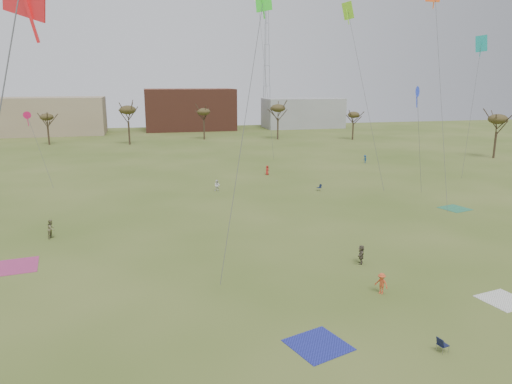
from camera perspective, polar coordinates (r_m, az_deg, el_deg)
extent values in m
plane|color=#40581B|center=(30.36, 5.40, -15.33)|extent=(260.00, 260.00, 0.00)
imported|color=olive|center=(48.75, -23.26, -4.06)|extent=(0.91, 1.04, 1.81)
imported|color=brown|center=(39.68, 12.46, -7.30)|extent=(1.11, 1.50, 1.57)
imported|color=#D04E27|center=(34.72, 14.76, -10.52)|extent=(1.01, 1.13, 1.51)
imported|color=white|center=(63.91, -4.67, 0.78)|extent=(0.89, 0.80, 1.52)
imported|color=#B3261E|center=(74.81, 1.35, 2.63)|extent=(0.86, 0.83, 1.48)
imported|color=navy|center=(87.71, 12.89, 3.86)|extent=(0.55, 0.94, 1.45)
cube|color=navy|center=(28.28, 7.43, -17.68)|extent=(3.81, 3.81, 0.03)
cube|color=silver|center=(36.96, 27.49, -11.42)|extent=(3.21, 3.21, 0.03)
cube|color=#B0366D|center=(42.99, -27.01, -7.96)|extent=(4.12, 4.12, 0.03)
cube|color=#2E7E57|center=(59.77, 22.67, -1.84)|extent=(3.51, 3.51, 0.03)
cube|color=#131835|center=(29.13, 21.44, -16.63)|extent=(0.59, 0.59, 0.04)
cube|color=#131835|center=(28.87, 21.15, -16.37)|extent=(0.23, 0.52, 0.44)
cube|color=#131D36|center=(64.55, 7.53, 0.52)|extent=(0.58, 0.58, 0.04)
cube|color=#131D36|center=(64.61, 7.71, 0.74)|extent=(0.22, 0.52, 0.44)
cube|color=teal|center=(74.47, 25.33, 15.74)|extent=(1.09, 1.09, 2.14)
cube|color=teal|center=(74.43, 25.27, 15.16)|extent=(0.08, 0.08, 1.93)
cylinder|color=#4C4C51|center=(73.67, 24.33, 8.67)|extent=(1.60, 0.81, 18.43)
cube|color=white|center=(85.16, 0.20, 21.70)|extent=(0.08, 0.08, 2.45)
cylinder|color=#4C4C51|center=(83.12, 1.20, 13.19)|extent=(2.31, 2.89, 27.10)
cone|color=#BE1450|center=(68.92, -25.68, 8.28)|extent=(0.97, 0.07, 0.97)
cube|color=#BE1450|center=(68.96, -25.63, 7.77)|extent=(0.08, 0.08, 1.59)
cylinder|color=#4C4C51|center=(67.85, -24.38, 4.43)|extent=(2.82, 2.60, 9.20)
cube|color=#2DD826|center=(34.01, 0.88, 21.16)|extent=(0.08, 0.08, 1.42)
cylinder|color=#4C4C51|center=(32.18, -1.75, 5.78)|extent=(3.72, 2.85, 18.84)
cube|color=#87DC24|center=(64.10, 10.93, 20.50)|extent=(1.05, 1.05, 2.06)
cube|color=#87DC24|center=(64.01, 10.90, 19.86)|extent=(0.08, 0.08, 1.85)
cylinder|color=#4C4C51|center=(61.99, 13.02, 10.48)|extent=(3.66, 5.26, 21.97)
cone|color=blue|center=(59.69, 18.70, 11.29)|extent=(1.25, 0.09, 1.25)
cube|color=blue|center=(59.71, 18.64, 10.53)|extent=(0.08, 0.08, 2.05)
cylinder|color=#4C4C51|center=(60.93, 18.93, 5.49)|extent=(2.06, 0.66, 12.29)
cube|color=red|center=(15.74, -25.77, 19.61)|extent=(0.08, 0.08, 2.13)
cylinder|color=#4C4C51|center=(55.06, 21.25, 10.09)|extent=(0.22, 5.94, 22.84)
cylinder|color=#3A2B1E|center=(119.74, -23.55, 6.22)|extent=(0.40, 0.40, 4.32)
ellipsoid|color=#473D1E|center=(119.39, -23.73, 8.20)|extent=(3.02, 3.02, 1.58)
cylinder|color=#3A2B1E|center=(113.86, -14.93, 6.84)|extent=(0.40, 0.40, 5.40)
ellipsoid|color=#473D1E|center=(113.44, -15.08, 9.45)|extent=(3.78, 3.78, 1.98)
cylinder|color=#3A2B1E|center=(120.72, -6.22, 7.37)|extent=(0.40, 0.40, 4.68)
ellipsoid|color=#473D1E|center=(120.35, -6.28, 9.51)|extent=(3.28, 3.28, 1.72)
cylinder|color=#3A2B1E|center=(120.36, 2.62, 7.56)|extent=(0.40, 0.40, 5.28)
ellipsoid|color=#473D1E|center=(119.96, 2.65, 9.98)|extent=(3.70, 3.70, 1.94)
cylinder|color=#3A2B1E|center=(121.96, 11.50, 7.13)|extent=(0.40, 0.40, 4.20)
ellipsoid|color=#473D1E|center=(121.62, 11.59, 9.03)|extent=(2.94, 2.94, 1.54)
cylinder|color=#3A2B1E|center=(101.48, 26.64, 5.05)|extent=(0.40, 0.40, 5.04)
ellipsoid|color=#473D1E|center=(101.02, 26.93, 7.78)|extent=(3.53, 3.53, 1.85)
cube|color=#937F60|center=(142.95, -24.07, 8.28)|extent=(32.00, 14.00, 10.00)
cube|color=brown|center=(146.10, -7.95, 9.76)|extent=(26.00, 16.00, 12.00)
cube|color=gray|center=(151.61, 5.60, 9.38)|extent=(24.00, 12.00, 9.00)
cylinder|color=#9EA3A8|center=(155.42, 1.58, 14.88)|extent=(0.16, 0.16, 38.00)
cylinder|color=#9EA3A8|center=(155.83, 1.01, 14.87)|extent=(0.16, 0.16, 38.00)
cylinder|color=#9EA3A8|center=(154.32, 1.16, 14.89)|extent=(0.16, 0.16, 38.00)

